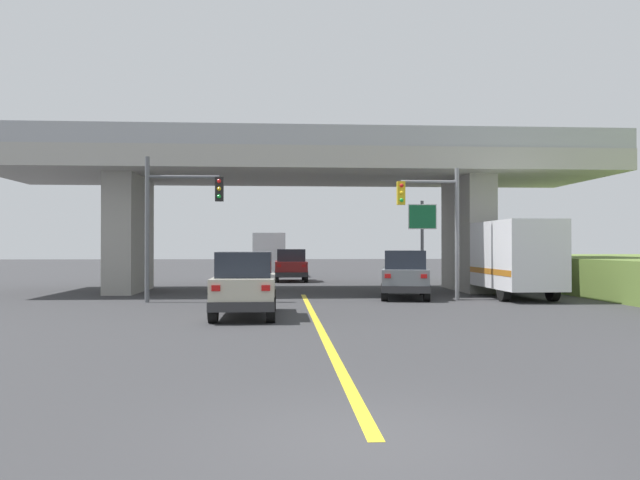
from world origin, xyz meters
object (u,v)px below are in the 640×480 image
object	(u,v)px
traffic_signal_nearside	(437,216)
highway_sign	(422,227)
suv_lead	(245,284)
box_truck	(510,258)
traffic_signal_farside	(173,211)
semi_truck_distant	(270,253)
suv_crossing	(405,274)
sedan_oncoming	(291,265)

from	to	relation	value
traffic_signal_nearside	highway_sign	bearing A→B (deg)	90.33
suv_lead	box_truck	world-z (taller)	box_truck
traffic_signal_farside	suv_lead	bearing A→B (deg)	-59.73
suv_lead	semi_truck_distant	xyz separation A→B (m)	(0.34, 28.43, 0.65)
suv_crossing	traffic_signal_nearside	bearing A→B (deg)	-27.08
sedan_oncoming	traffic_signal_farside	world-z (taller)	traffic_signal_farside
traffic_signal_farside	box_truck	bearing A→B (deg)	6.18
semi_truck_distant	traffic_signal_farside	bearing A→B (deg)	-98.49
semi_truck_distant	suv_crossing	bearing A→B (deg)	-74.42
suv_lead	sedan_oncoming	world-z (taller)	same
traffic_signal_nearside	highway_sign	size ratio (longest dim) A/B	1.27
box_truck	traffic_signal_farside	size ratio (longest dim) A/B	1.28
sedan_oncoming	highway_sign	distance (m)	13.06
box_truck	sedan_oncoming	xyz separation A→B (m)	(-9.17, 13.23, -0.68)
suv_lead	highway_sign	world-z (taller)	highway_sign
box_truck	traffic_signal_farside	xyz separation A→B (m)	(-14.07, -1.52, 1.89)
suv_lead	traffic_signal_farside	size ratio (longest dim) A/B	0.81
traffic_signal_farside	highway_sign	size ratio (longest dim) A/B	1.34
suv_lead	box_truck	distance (m)	12.94
box_truck	sedan_oncoming	world-z (taller)	box_truck
semi_truck_distant	highway_sign	bearing A→B (deg)	-70.16
suv_crossing	sedan_oncoming	bearing A→B (deg)	119.27
suv_lead	traffic_signal_farside	distance (m)	6.68
box_truck	traffic_signal_nearside	xyz separation A→B (m)	(-3.41, -0.94, 1.77)
traffic_signal_farside	highway_sign	xyz separation A→B (m)	(10.64, 3.19, -0.52)
suv_crossing	semi_truck_distant	bearing A→B (deg)	115.80
traffic_signal_nearside	box_truck	bearing A→B (deg)	15.43
suv_lead	suv_crossing	world-z (taller)	same
box_truck	traffic_signal_farside	bearing A→B (deg)	-173.82
suv_lead	semi_truck_distant	world-z (taller)	semi_truck_distant
box_truck	traffic_signal_farside	world-z (taller)	traffic_signal_farside
suv_lead	suv_crossing	distance (m)	9.32
traffic_signal_nearside	highway_sign	xyz separation A→B (m)	(-0.01, 2.61, -0.41)
traffic_signal_nearside	semi_truck_distant	size ratio (longest dim) A/B	0.73
traffic_signal_nearside	suv_crossing	bearing A→B (deg)	142.70
suv_lead	semi_truck_distant	bearing A→B (deg)	89.31
suv_crossing	traffic_signal_farside	distance (m)	9.93
traffic_signal_farside	semi_truck_distant	distance (m)	23.44
suv_crossing	traffic_signal_farside	xyz separation A→B (m)	(-9.48, -1.47, 2.56)
sedan_oncoming	semi_truck_distant	size ratio (longest dim) A/B	0.57
suv_crossing	highway_sign	bearing A→B (deg)	66.53
suv_lead	semi_truck_distant	distance (m)	28.44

